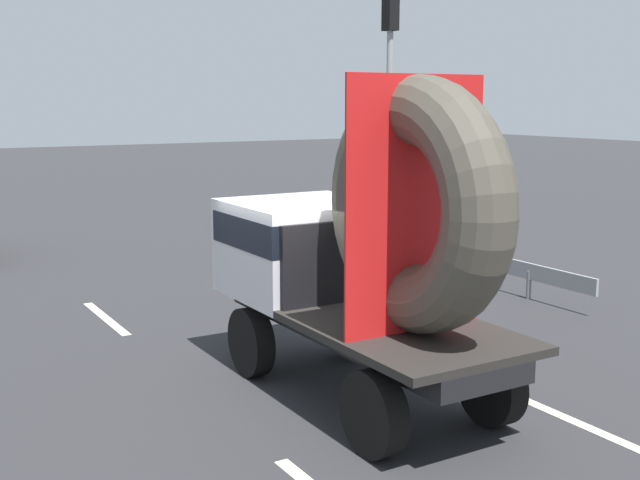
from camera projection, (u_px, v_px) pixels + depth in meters
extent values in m
plane|color=#28282B|center=(322.00, 376.00, 11.30)|extent=(120.00, 120.00, 0.00)
cylinder|color=black|center=(251.00, 342.00, 11.26)|extent=(0.28, 0.98, 0.98)
cylinder|color=black|center=(352.00, 325.00, 12.11)|extent=(0.28, 0.98, 0.98)
cylinder|color=black|center=(373.00, 413.00, 8.68)|extent=(0.28, 0.98, 0.98)
cylinder|color=black|center=(491.00, 385.00, 9.54)|extent=(0.28, 0.98, 0.98)
cube|color=black|center=(359.00, 326.00, 10.36)|extent=(1.30, 4.90, 0.25)
cube|color=silver|center=(303.00, 248.00, 11.47)|extent=(2.00, 1.96, 1.35)
cube|color=black|center=(305.00, 228.00, 11.37)|extent=(2.02, 1.86, 0.44)
cube|color=black|center=(405.00, 332.00, 9.50)|extent=(2.00, 2.95, 0.10)
cube|color=black|center=(341.00, 262.00, 10.60)|extent=(1.80, 0.08, 1.10)
torus|color=#474238|center=(415.00, 206.00, 9.11)|extent=(0.80, 2.95, 2.95)
cube|color=red|center=(415.00, 206.00, 9.11)|extent=(1.90, 0.03, 2.95)
cylinder|color=gray|center=(389.00, 142.00, 20.48)|extent=(0.16, 0.16, 5.56)
cube|color=black|center=(390.00, 12.00, 19.92)|extent=(0.30, 0.36, 0.90)
sphere|color=red|center=(396.00, 1.00, 19.96)|extent=(0.20, 0.20, 0.20)
cube|color=gray|center=(383.00, 235.00, 19.80)|extent=(0.06, 13.21, 0.32)
cylinder|color=slate|center=(529.00, 285.00, 15.65)|extent=(0.10, 0.10, 0.55)
cylinder|color=slate|center=(424.00, 257.00, 18.45)|extent=(0.10, 0.10, 0.55)
cylinder|color=slate|center=(347.00, 236.00, 21.25)|extent=(0.10, 0.10, 0.55)
cylinder|color=slate|center=(288.00, 221.00, 24.04)|extent=(0.10, 0.10, 0.55)
cube|color=beige|center=(106.00, 318.00, 14.29)|extent=(0.16, 2.47, 0.01)
cube|color=beige|center=(579.00, 423.00, 9.62)|extent=(0.16, 2.25, 0.01)
cube|color=beige|center=(275.00, 291.00, 16.34)|extent=(0.16, 2.09, 0.01)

